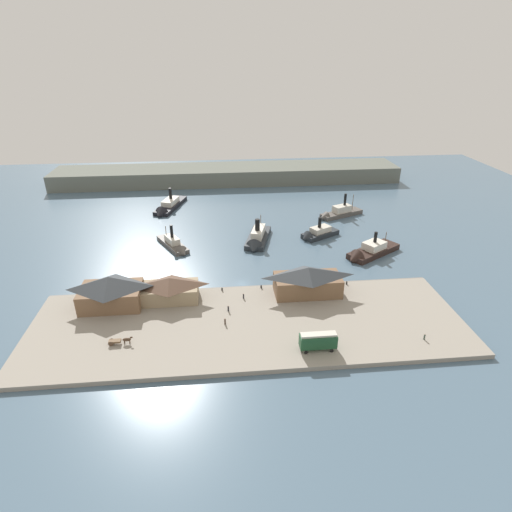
{
  "coord_description": "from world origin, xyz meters",
  "views": [
    {
      "loc": [
        -6.65,
        -109.84,
        63.48
      ],
      "look_at": [
        5.5,
        14.41,
        2.0
      ],
      "focal_mm": 29.4,
      "sensor_mm": 36.0,
      "label": 1
    }
  ],
  "objects_px": {
    "pedestrian_standing_center": "(228,309)",
    "pedestrian_at_waters_edge": "(225,321)",
    "mooring_post_east": "(261,287)",
    "ferry_moored_east": "(338,213)",
    "horse_cart": "(120,341)",
    "ferry_shed_west_terminal": "(170,289)",
    "ferry_shed_east_terminal": "(111,291)",
    "ferry_moored_west": "(175,245)",
    "pedestrian_near_east_shed": "(243,296)",
    "ferry_shed_central_terminal": "(308,280)",
    "ferry_approaching_west": "(257,239)",
    "mooring_post_center_east": "(222,289)",
    "mooring_post_west": "(347,283)",
    "street_tram": "(318,340)",
    "ferry_mid_harbor": "(368,252)",
    "pedestrian_by_tram": "(424,337)",
    "ferry_outer_harbor": "(317,234)",
    "ferry_approaching_east": "(168,207)"
  },
  "relations": [
    {
      "from": "pedestrian_standing_center",
      "to": "pedestrian_at_waters_edge",
      "type": "bearing_deg",
      "value": -100.14
    },
    {
      "from": "mooring_post_east",
      "to": "ferry_moored_east",
      "type": "xyz_separation_m",
      "value": [
        38.85,
        57.84,
        -0.1
      ]
    },
    {
      "from": "horse_cart",
      "to": "ferry_moored_east",
      "type": "relative_size",
      "value": 0.27
    },
    {
      "from": "horse_cart",
      "to": "mooring_post_east",
      "type": "distance_m",
      "value": 42.43
    },
    {
      "from": "horse_cart",
      "to": "pedestrian_at_waters_edge",
      "type": "xyz_separation_m",
      "value": [
        24.94,
        5.5,
        -0.11
      ]
    },
    {
      "from": "ferry_shed_west_terminal",
      "to": "mooring_post_east",
      "type": "distance_m",
      "value": 26.06
    },
    {
      "from": "ferry_shed_east_terminal",
      "to": "ferry_moored_west",
      "type": "xyz_separation_m",
      "value": [
        13.9,
        37.49,
        -4.41
      ]
    },
    {
      "from": "pedestrian_near_east_shed",
      "to": "pedestrian_standing_center",
      "type": "relative_size",
      "value": 0.9
    },
    {
      "from": "ferry_shed_central_terminal",
      "to": "ferry_approaching_west",
      "type": "distance_m",
      "value": 39.88
    },
    {
      "from": "pedestrian_at_waters_edge",
      "to": "mooring_post_center_east",
      "type": "distance_m",
      "value": 16.67
    },
    {
      "from": "ferry_moored_west",
      "to": "pedestrian_at_waters_edge",
      "type": "bearing_deg",
      "value": -71.81
    },
    {
      "from": "ferry_approaching_west",
      "to": "mooring_post_west",
      "type": "bearing_deg",
      "value": -56.01
    },
    {
      "from": "street_tram",
      "to": "ferry_approaching_west",
      "type": "relative_size",
      "value": 0.37
    },
    {
      "from": "pedestrian_near_east_shed",
      "to": "ferry_moored_west",
      "type": "height_order",
      "value": "ferry_moored_west"
    },
    {
      "from": "horse_cart",
      "to": "ferry_mid_harbor",
      "type": "distance_m",
      "value": 86.11
    },
    {
      "from": "horse_cart",
      "to": "pedestrian_near_east_shed",
      "type": "relative_size",
      "value": 3.68
    },
    {
      "from": "ferry_shed_west_terminal",
      "to": "pedestrian_at_waters_edge",
      "type": "distance_m",
      "value": 19.91
    },
    {
      "from": "ferry_shed_east_terminal",
      "to": "ferry_mid_harbor",
      "type": "relative_size",
      "value": 0.73
    },
    {
      "from": "pedestrian_by_tram",
      "to": "pedestrian_at_waters_edge",
      "type": "bearing_deg",
      "value": 167.09
    },
    {
      "from": "mooring_post_east",
      "to": "ferry_moored_east",
      "type": "height_order",
      "value": "ferry_moored_east"
    },
    {
      "from": "ferry_shed_central_terminal",
      "to": "ferry_moored_east",
      "type": "xyz_separation_m",
      "value": [
        26.16,
        62.02,
        -3.82
      ]
    },
    {
      "from": "street_tram",
      "to": "horse_cart",
      "type": "height_order",
      "value": "street_tram"
    },
    {
      "from": "ferry_outer_harbor",
      "to": "ferry_moored_east",
      "type": "bearing_deg",
      "value": 56.3
    },
    {
      "from": "ferry_approaching_west",
      "to": "ferry_shed_west_terminal",
      "type": "bearing_deg",
      "value": -126.33
    },
    {
      "from": "pedestrian_near_east_shed",
      "to": "mooring_post_west",
      "type": "bearing_deg",
      "value": 8.79
    },
    {
      "from": "horse_cart",
      "to": "ferry_mid_harbor",
      "type": "bearing_deg",
      "value": 29.39
    },
    {
      "from": "ferry_shed_central_terminal",
      "to": "mooring_post_center_east",
      "type": "distance_m",
      "value": 24.66
    },
    {
      "from": "horse_cart",
      "to": "ferry_outer_harbor",
      "type": "xyz_separation_m",
      "value": [
        61.05,
        59.67,
        -0.71
      ]
    },
    {
      "from": "ferry_shed_west_terminal",
      "to": "ferry_outer_harbor",
      "type": "relative_size",
      "value": 0.94
    },
    {
      "from": "ferry_approaching_east",
      "to": "ferry_outer_harbor",
      "type": "bearing_deg",
      "value": -31.68
    },
    {
      "from": "pedestrian_near_east_shed",
      "to": "ferry_outer_harbor",
      "type": "distance_m",
      "value": 52.23
    },
    {
      "from": "ferry_outer_harbor",
      "to": "horse_cart",
      "type": "bearing_deg",
      "value": -135.65
    },
    {
      "from": "mooring_post_center_east",
      "to": "mooring_post_east",
      "type": "distance_m",
      "value": 11.39
    },
    {
      "from": "ferry_shed_west_terminal",
      "to": "street_tram",
      "type": "height_order",
      "value": "ferry_shed_west_terminal"
    },
    {
      "from": "ferry_moored_east",
      "to": "ferry_approaching_east",
      "type": "relative_size",
      "value": 0.79
    },
    {
      "from": "street_tram",
      "to": "ferry_approaching_west",
      "type": "xyz_separation_m",
      "value": [
        -7.78,
        63.15,
        -2.19
      ]
    },
    {
      "from": "pedestrian_at_waters_edge",
      "to": "mooring_post_center_east",
      "type": "relative_size",
      "value": 1.99
    },
    {
      "from": "ferry_moored_east",
      "to": "ferry_approaching_west",
      "type": "relative_size",
      "value": 0.93
    },
    {
      "from": "mooring_post_west",
      "to": "ferry_moored_west",
      "type": "height_order",
      "value": "ferry_moored_west"
    },
    {
      "from": "ferry_shed_central_terminal",
      "to": "mooring_post_east",
      "type": "height_order",
      "value": "ferry_shed_central_terminal"
    },
    {
      "from": "pedestrian_standing_center",
      "to": "ferry_mid_harbor",
      "type": "distance_m",
      "value": 57.96
    },
    {
      "from": "ferry_shed_central_terminal",
      "to": "pedestrian_at_waters_edge",
      "type": "height_order",
      "value": "ferry_shed_central_terminal"
    },
    {
      "from": "ferry_shed_west_terminal",
      "to": "pedestrian_at_waters_edge",
      "type": "height_order",
      "value": "ferry_shed_west_terminal"
    },
    {
      "from": "pedestrian_standing_center",
      "to": "ferry_moored_east",
      "type": "height_order",
      "value": "ferry_moored_east"
    },
    {
      "from": "horse_cart",
      "to": "ferry_approaching_west",
      "type": "relative_size",
      "value": 0.25
    },
    {
      "from": "pedestrian_near_east_shed",
      "to": "mooring_post_east",
      "type": "height_order",
      "value": "pedestrian_near_east_shed"
    },
    {
      "from": "ferry_shed_east_terminal",
      "to": "street_tram",
      "type": "height_order",
      "value": "ferry_shed_east_terminal"
    },
    {
      "from": "ferry_moored_east",
      "to": "ferry_approaching_west",
      "type": "height_order",
      "value": "ferry_moored_east"
    },
    {
      "from": "pedestrian_near_east_shed",
      "to": "mooring_post_center_east",
      "type": "relative_size",
      "value": 1.72
    },
    {
      "from": "street_tram",
      "to": "mooring_post_west",
      "type": "bearing_deg",
      "value": 61.71
    }
  ]
}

